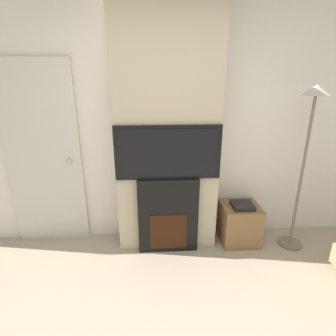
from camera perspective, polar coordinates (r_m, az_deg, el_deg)
The scene contains 7 objects.
wall_back at distance 2.91m, azimuth -0.44°, elevation 9.61°, with size 6.00×0.06×2.70m.
chimney_breast at distance 2.72m, azimuth -0.21°, elevation 8.97°, with size 1.07×0.32×2.70m.
fireplace at distance 2.88m, azimuth 0.00°, elevation -10.17°, with size 0.64×0.15×0.85m.
television at distance 2.61m, azimuth 0.00°, elevation 3.41°, with size 1.06×0.07×0.55m.
floor_lamp at distance 2.99m, azimuth 28.38°, elevation 6.88°, with size 0.27×0.27×1.77m.
media_stand at distance 3.21m, azimuth 15.28°, elevation -11.44°, with size 0.42×0.40×0.51m.
entry_door at distance 3.16m, azimuth -25.44°, elevation 2.18°, with size 0.80×0.09×2.02m.
Camera 1 is at (-0.16, -0.84, 1.82)m, focal length 28.00 mm.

